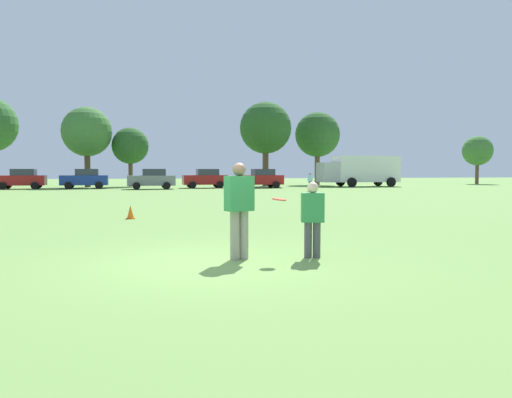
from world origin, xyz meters
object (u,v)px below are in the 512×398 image
(parked_car_mid_left, at_px, (22,179))
(box_truck, at_px, (360,170))
(player_defender, at_px, (313,215))
(frisbee, at_px, (279,199))
(traffic_cone, at_px, (130,212))
(bystander_sideline_watcher, at_px, (310,180))
(parked_car_center, at_px, (85,179))
(parked_car_near_right, at_px, (205,178))
(parked_car_mid_right, at_px, (152,179))
(player_thrower, at_px, (239,205))
(parked_car_far_right, at_px, (261,178))

(parked_car_mid_left, xyz_separation_m, box_truck, (32.83, 0.07, 0.83))
(player_defender, xyz_separation_m, frisbee, (-0.68, -0.06, 0.32))
(player_defender, distance_m, traffic_cone, 9.46)
(box_truck, distance_m, bystander_sideline_watcher, 13.31)
(player_defender, xyz_separation_m, parked_car_center, (-9.12, 38.72, 0.10))
(parked_car_mid_left, xyz_separation_m, parked_car_near_right, (16.59, -0.84, 0.00))
(traffic_cone, height_order, bystander_sideline_watcher, bystander_sideline_watcher)
(parked_car_mid_right, bearing_deg, frisbee, -86.21)
(parked_car_mid_right, distance_m, bystander_sideline_watcher, 14.44)
(frisbee, bearing_deg, parked_car_near_right, 86.05)
(player_thrower, xyz_separation_m, box_truck, (19.62, 38.94, 0.72))
(parked_car_near_right, distance_m, parked_car_far_right, 5.33)
(player_thrower, distance_m, parked_car_far_right, 38.06)
(parked_car_mid_right, xyz_separation_m, box_truck, (21.29, 2.87, 0.83))
(player_thrower, relative_size, parked_car_near_right, 0.43)
(player_defender, xyz_separation_m, bystander_sideline_watcher, (9.47, 29.05, 0.05))
(frisbee, distance_m, traffic_cone, 9.30)
(parked_car_center, relative_size, box_truck, 0.50)
(player_defender, xyz_separation_m, parked_car_mid_right, (-3.08, 36.19, 0.10))
(parked_car_mid_left, distance_m, parked_car_far_right, 21.90)
(player_defender, distance_m, box_truck, 43.10)
(parked_car_mid_right, distance_m, parked_car_near_right, 5.41)
(frisbee, relative_size, parked_car_near_right, 0.06)
(parked_car_near_right, relative_size, bystander_sideline_watcher, 2.78)
(parked_car_near_right, bearing_deg, player_thrower, -95.07)
(parked_car_mid_left, xyz_separation_m, parked_car_center, (5.51, -0.26, 0.00))
(frisbee, relative_size, bystander_sideline_watcher, 0.18)
(player_thrower, bearing_deg, parked_car_center, 101.28)
(parked_car_near_right, xyz_separation_m, box_truck, (16.25, 0.90, 0.83))
(frisbee, relative_size, box_truck, 0.03)
(parked_car_mid_right, height_order, parked_car_near_right, same)
(frisbee, xyz_separation_m, traffic_cone, (-3.11, 8.71, -0.92))
(parked_car_center, xyz_separation_m, parked_car_mid_right, (6.03, -2.54, 0.00))
(frisbee, xyz_separation_m, bystander_sideline_watcher, (10.15, 29.11, -0.28))
(bystander_sideline_watcher, bearing_deg, parked_car_near_right, 129.57)
(traffic_cone, relative_size, box_truck, 0.06)
(parked_car_far_right, height_order, box_truck, box_truck)
(parked_car_center, distance_m, box_truck, 27.34)
(frisbee, xyz_separation_m, parked_car_near_right, (2.64, 38.21, -0.22))
(parked_car_center, bearing_deg, frisbee, -77.73)
(frisbee, height_order, parked_car_far_right, parked_car_far_right)
(parked_car_center, bearing_deg, parked_car_mid_left, 177.29)
(parked_car_far_right, bearing_deg, parked_car_mid_left, 175.28)
(traffic_cone, distance_m, parked_car_mid_left, 32.22)
(player_thrower, distance_m, parked_car_mid_left, 41.06)
(box_truck, height_order, bystander_sideline_watcher, box_truck)
(parked_car_near_right, bearing_deg, player_defender, -92.93)
(traffic_cone, relative_size, parked_car_center, 0.11)
(parked_car_far_right, bearing_deg, bystander_sideline_watcher, -74.35)
(frisbee, distance_m, parked_car_mid_left, 41.46)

